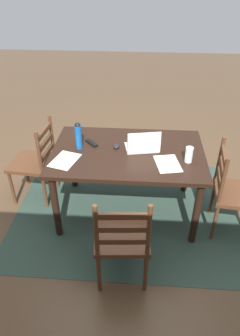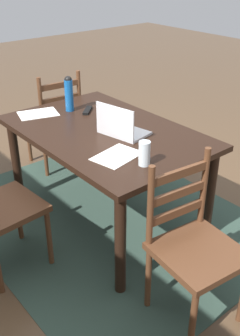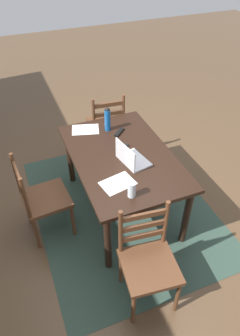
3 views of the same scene
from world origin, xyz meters
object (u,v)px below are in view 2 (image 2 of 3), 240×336
(tv_remote, at_px, (88,110))
(chair_right_near, at_px, (55,121))
(water_bottle, at_px, (69,93))
(laptop, at_px, (120,127))
(computer_mouse, at_px, (102,121))
(drinking_glass, at_px, (144,153))
(dining_table, at_px, (105,142))
(chair_left_far, at_px, (194,247))

(tv_remote, bearing_deg, chair_right_near, -48.74)
(chair_right_near, bearing_deg, water_bottle, 162.98)
(laptop, bearing_deg, computer_mouse, -9.29)
(drinking_glass, bearing_deg, dining_table, -14.15)
(dining_table, relative_size, tv_remote, 8.79)
(chair_right_near, xyz_separation_m, water_bottle, (-0.55, 0.17, 0.45))
(laptop, bearing_deg, chair_right_near, -8.01)
(chair_left_far, bearing_deg, dining_table, -10.42)
(chair_right_near, bearing_deg, computer_mouse, 172.35)
(computer_mouse, bearing_deg, laptop, 172.13)
(laptop, relative_size, water_bottle, 1.28)
(dining_table, relative_size, water_bottle, 5.35)
(chair_left_far, distance_m, computer_mouse, 1.23)
(laptop, bearing_deg, water_bottle, 0.24)
(drinking_glass, height_order, tv_remote, drinking_glass)
(laptop, height_order, water_bottle, water_bottle)
(chair_left_far, distance_m, chair_right_near, 2.11)
(tv_remote, bearing_deg, computer_mouse, 126.70)
(computer_mouse, distance_m, tv_remote, 0.26)
(water_bottle, bearing_deg, computer_mouse, -172.97)
(dining_table, distance_m, water_bottle, 0.54)
(dining_table, xyz_separation_m, drinking_glass, (-0.57, 0.14, 0.17))
(drinking_glass, bearing_deg, tv_remote, -15.47)
(dining_table, distance_m, chair_left_far, 1.07)
(dining_table, distance_m, laptop, 0.21)
(laptop, xyz_separation_m, computer_mouse, (0.26, -0.04, -0.04))
(laptop, distance_m, drinking_glass, 0.46)
(laptop, relative_size, drinking_glass, 2.37)
(chair_left_far, height_order, water_bottle, water_bottle)
(chair_right_near, distance_m, laptop, 1.24)
(tv_remote, bearing_deg, drinking_glass, 122.13)
(chair_right_near, height_order, tv_remote, chair_right_near)
(computer_mouse, bearing_deg, drinking_glass, 164.27)
(water_bottle, bearing_deg, chair_left_far, 172.00)
(chair_right_near, distance_m, computer_mouse, 0.98)
(water_bottle, bearing_deg, laptop, -179.76)
(drinking_glass, xyz_separation_m, computer_mouse, (0.69, -0.21, -0.06))
(computer_mouse, bearing_deg, tv_remote, -9.49)
(dining_table, height_order, tv_remote, tv_remote)
(chair_right_near, relative_size, tv_remote, 5.59)
(tv_remote, bearing_deg, dining_table, 120.17)
(dining_table, bearing_deg, computer_mouse, -30.13)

